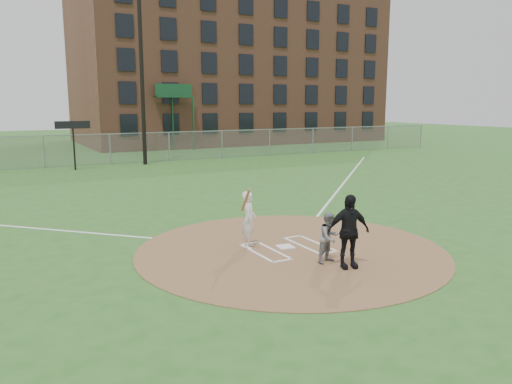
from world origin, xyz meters
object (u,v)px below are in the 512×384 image
catcher (329,237)px  batter_at_plate (249,219)px  home_plate (285,247)px  umpire (348,231)px

catcher → batter_at_plate: size_ratio=0.72×
home_plate → batter_at_plate: bearing=152.5°
batter_at_plate → umpire: bearing=-63.4°
catcher → umpire: size_ratio=0.71×
home_plate → umpire: 2.38m
catcher → batter_at_plate: bearing=105.6°
home_plate → umpire: (0.43, -2.17, 0.89)m
home_plate → umpire: bearing=-78.9°
home_plate → batter_at_plate: 1.28m
home_plate → catcher: (0.27, -1.63, 0.62)m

